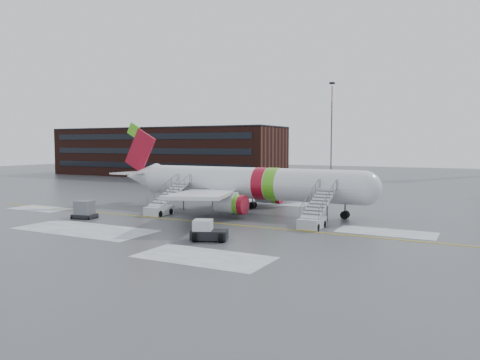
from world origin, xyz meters
The scene contains 8 objects.
ground centered at (0.00, 0.00, 0.00)m, with size 260.00×260.00×0.00m, color #494C4F.
airliner centered at (1.57, 8.00, 3.42)m, with size 35.03×32.97×11.18m.
airstair_fwd centered at (13.20, 1.47, 1.06)m, with size 2.05×7.70×3.48m.
airstair_aft centered at (-5.33, 1.47, 1.06)m, with size 2.05×7.70×3.48m.
pushback_tug centered at (7.09, -8.84, 0.78)m, with size 3.49×3.09×1.77m.
uld_container centered at (-11.20, -4.98, 0.92)m, with size 2.71×2.19×1.97m.
terminal_building centered at (-45.00, 54.98, 6.20)m, with size 62.00×16.11×12.30m.
light_mast_far_n centered at (-8.00, 78.00, 13.84)m, with size 1.20×1.20×24.25m.
Camera 1 is at (27.88, -42.48, 8.26)m, focal length 35.00 mm.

